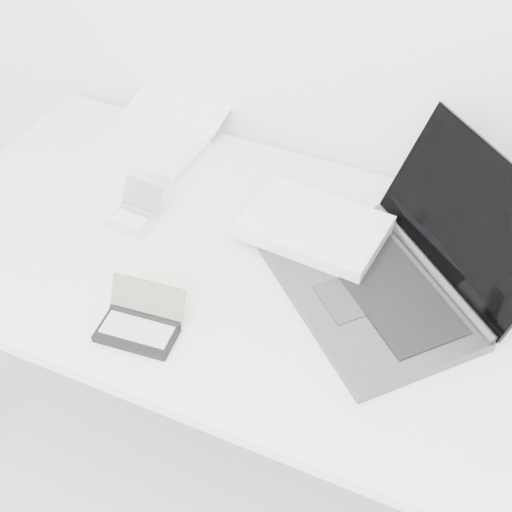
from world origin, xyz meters
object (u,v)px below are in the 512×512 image
at_px(desk, 276,283).
at_px(netbook_open_white, 158,133).
at_px(laptop_large, 371,257).
at_px(palmtop_charcoal, 140,324).

distance_m(desk, netbook_open_white, 0.56).
relative_size(desk, netbook_open_white, 4.41).
xyz_separation_m(desk, netbook_open_white, (-0.46, 0.31, 0.07)).
bearing_deg(laptop_large, palmtop_charcoal, -95.26).
bearing_deg(netbook_open_white, desk, -30.73).
height_order(desk, palmtop_charcoal, palmtop_charcoal).
xyz_separation_m(laptop_large, palmtop_charcoal, (-0.36, -0.33, -0.03)).
relative_size(desk, laptop_large, 2.40).
bearing_deg(desk, palmtop_charcoal, -123.67).
relative_size(desk, palmtop_charcoal, 9.81).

